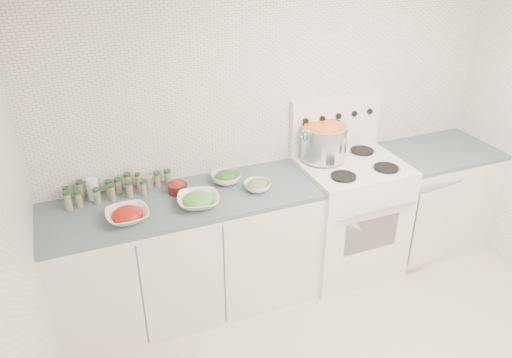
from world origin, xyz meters
name	(u,v)px	position (x,y,z in m)	size (l,w,h in m)	color
room_walls	(412,164)	(0.00, 0.00, 1.56)	(3.54, 3.04, 2.52)	white
counter_left	(187,254)	(-0.82, 1.19, 0.45)	(1.85, 0.62, 0.90)	white
stove	(347,213)	(0.48, 1.19, 0.50)	(0.76, 0.70, 1.36)	white
counter_right	(431,198)	(1.30, 1.19, 0.45)	(0.89, 0.67, 0.90)	white
stock_pot	(324,141)	(0.31, 1.33, 1.09)	(0.36, 0.34, 0.26)	silver
bowl_tomato	(127,215)	(-1.20, 1.08, 0.94)	(0.27, 0.27, 0.09)	white
bowl_snowpea	(198,200)	(-0.75, 1.08, 0.94)	(0.32, 0.32, 0.09)	white
bowl_broccoli	(226,177)	(-0.47, 1.31, 0.94)	(0.24, 0.24, 0.09)	white
bowl_zucchini	(257,185)	(-0.31, 1.13, 0.93)	(0.23, 0.23, 0.08)	white
bowl_pepper	(178,187)	(-0.83, 1.30, 0.94)	(0.13, 0.13, 0.08)	#50170D
salt_canister	(93,189)	(-1.37, 1.43, 0.97)	(0.07, 0.07, 0.15)	white
tin_can	(148,183)	(-1.00, 1.43, 0.94)	(0.07, 0.07, 0.09)	#AFA794
spice_cluster	(114,189)	(-1.24, 1.40, 0.96)	(0.72, 0.16, 0.14)	gray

